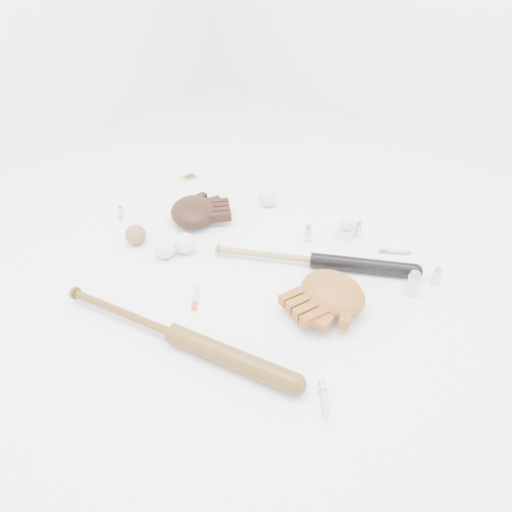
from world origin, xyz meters
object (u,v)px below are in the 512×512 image
Objects in this scene: bat_dark at (313,260)px; pedestal at (346,233)px; glove_dark at (193,211)px; bat_wood at (174,334)px.

bat_dark reaches higher than pedestal.
pedestal is at bearing 71.30° from glove_dark.
glove_dark is at bearing 157.70° from bat_dark.
bat_wood is 3.30× the size of glove_dark.
glove_dark reaches higher than bat_dark.
bat_wood reaches higher than pedestal.
bat_wood reaches higher than bat_dark.
bat_dark is 0.57m from glove_dark.
glove_dark reaches higher than bat_wood.
glove_dark is (-0.57, -0.05, 0.02)m from bat_dark.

